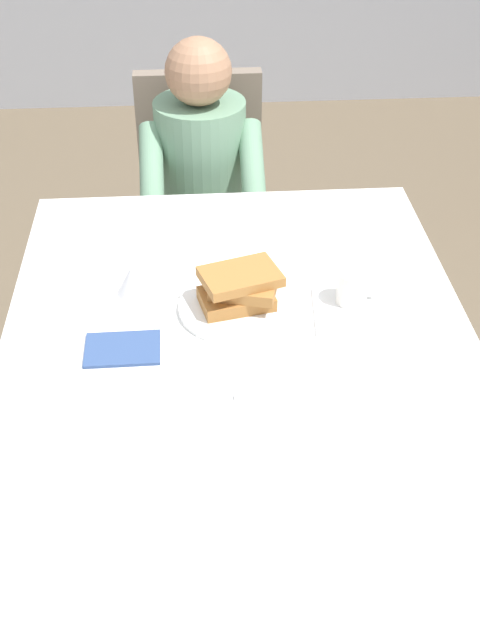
{
  "coord_description": "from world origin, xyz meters",
  "views": [
    {
      "loc": [
        -0.1,
        -1.37,
        1.87
      ],
      "look_at": [
        0.0,
        0.05,
        0.79
      ],
      "focal_mm": 44.14,
      "sensor_mm": 36.0,
      "label": 1
    }
  ],
  "objects_px": {
    "dining_table_main": "(241,379)",
    "cup_coffee": "(353,287)",
    "breakfast_stack": "(240,288)",
    "diner_person": "(202,176)",
    "chair_diner": "(202,191)",
    "fork_left_of_plate": "(159,317)",
    "syrup_pitcher": "(132,280)",
    "plate_breakfast": "(237,307)",
    "knife_right_of_plate": "(317,311)",
    "spoon_near_edge": "(269,395)"
  },
  "relations": [
    {
      "from": "breakfast_stack",
      "to": "diner_person",
      "type": "bearing_deg",
      "value": 94.62
    },
    {
      "from": "syrup_pitcher",
      "to": "fork_left_of_plate",
      "type": "distance_m",
      "value": 0.13
    },
    {
      "from": "chair_diner",
      "to": "fork_left_of_plate",
      "type": "distance_m",
      "value": 1.07
    },
    {
      "from": "fork_left_of_plate",
      "to": "chair_diner",
      "type": "bearing_deg",
      "value": -3.71
    },
    {
      "from": "cup_coffee",
      "to": "fork_left_of_plate",
      "type": "height_order",
      "value": "cup_coffee"
    },
    {
      "from": "syrup_pitcher",
      "to": "fork_left_of_plate",
      "type": "relative_size",
      "value": 0.44
    },
    {
      "from": "chair_diner",
      "to": "diner_person",
      "type": "height_order",
      "value": "diner_person"
    },
    {
      "from": "dining_table_main",
      "to": "diner_person",
      "type": "height_order",
      "value": "diner_person"
    },
    {
      "from": "dining_table_main",
      "to": "fork_left_of_plate",
      "type": "height_order",
      "value": "fork_left_of_plate"
    },
    {
      "from": "cup_coffee",
      "to": "dining_table_main",
      "type": "bearing_deg",
      "value": -149.12
    },
    {
      "from": "plate_breakfast",
      "to": "cup_coffee",
      "type": "distance_m",
      "value": 0.29
    },
    {
      "from": "chair_diner",
      "to": "fork_left_of_plate",
      "type": "xyz_separation_m",
      "value": [
        -0.13,
        -1.04,
        0.21
      ]
    },
    {
      "from": "knife_right_of_plate",
      "to": "fork_left_of_plate",
      "type": "bearing_deg",
      "value": 94.78
    },
    {
      "from": "diner_person",
      "to": "breakfast_stack",
      "type": "relative_size",
      "value": 5.32
    },
    {
      "from": "chair_diner",
      "to": "spoon_near_edge",
      "type": "bearing_deg",
      "value": 94.68
    },
    {
      "from": "plate_breakfast",
      "to": "knife_right_of_plate",
      "type": "xyz_separation_m",
      "value": [
        0.19,
        -0.02,
        -0.01
      ]
    },
    {
      "from": "syrup_pitcher",
      "to": "spoon_near_edge",
      "type": "distance_m",
      "value": 0.5
    },
    {
      "from": "cup_coffee",
      "to": "spoon_near_edge",
      "type": "relative_size",
      "value": 0.75
    },
    {
      "from": "plate_breakfast",
      "to": "fork_left_of_plate",
      "type": "distance_m",
      "value": 0.19
    },
    {
      "from": "plate_breakfast",
      "to": "fork_left_of_plate",
      "type": "relative_size",
      "value": 1.56
    },
    {
      "from": "dining_table_main",
      "to": "cup_coffee",
      "type": "bearing_deg",
      "value": 30.88
    },
    {
      "from": "chair_diner",
      "to": "fork_left_of_plate",
      "type": "relative_size",
      "value": 5.17
    },
    {
      "from": "plate_breakfast",
      "to": "breakfast_stack",
      "type": "relative_size",
      "value": 1.33
    },
    {
      "from": "plate_breakfast",
      "to": "spoon_near_edge",
      "type": "bearing_deg",
      "value": -81.47
    },
    {
      "from": "breakfast_stack",
      "to": "spoon_near_edge",
      "type": "xyz_separation_m",
      "value": [
        0.04,
        -0.31,
        -0.06
      ]
    },
    {
      "from": "chair_diner",
      "to": "breakfast_stack",
      "type": "distance_m",
      "value": 1.05
    },
    {
      "from": "diner_person",
      "to": "plate_breakfast",
      "type": "relative_size",
      "value": 4.0
    },
    {
      "from": "dining_table_main",
      "to": "cup_coffee",
      "type": "distance_m",
      "value": 0.36
    },
    {
      "from": "cup_coffee",
      "to": "knife_right_of_plate",
      "type": "xyz_separation_m",
      "value": [
        -0.09,
        -0.04,
        -0.04
      ]
    },
    {
      "from": "cup_coffee",
      "to": "syrup_pitcher",
      "type": "xyz_separation_m",
      "value": [
        -0.54,
        0.07,
        -0.01
      ]
    },
    {
      "from": "dining_table_main",
      "to": "plate_breakfast",
      "type": "bearing_deg",
      "value": 89.04
    },
    {
      "from": "dining_table_main",
      "to": "spoon_near_edge",
      "type": "height_order",
      "value": "spoon_near_edge"
    },
    {
      "from": "dining_table_main",
      "to": "breakfast_stack",
      "type": "height_order",
      "value": "breakfast_stack"
    },
    {
      "from": "dining_table_main",
      "to": "fork_left_of_plate",
      "type": "bearing_deg",
      "value": 144.64
    },
    {
      "from": "syrup_pitcher",
      "to": "spoon_near_edge",
      "type": "height_order",
      "value": "syrup_pitcher"
    },
    {
      "from": "dining_table_main",
      "to": "cup_coffee",
      "type": "xyz_separation_m",
      "value": [
        0.29,
        0.17,
        0.13
      ]
    },
    {
      "from": "fork_left_of_plate",
      "to": "knife_right_of_plate",
      "type": "bearing_deg",
      "value": -86.69
    },
    {
      "from": "chair_diner",
      "to": "spoon_near_edge",
      "type": "height_order",
      "value": "chair_diner"
    },
    {
      "from": "breakfast_stack",
      "to": "cup_coffee",
      "type": "xyz_separation_m",
      "value": [
        0.28,
        0.01,
        -0.02
      ]
    },
    {
      "from": "breakfast_stack",
      "to": "fork_left_of_plate",
      "type": "relative_size",
      "value": 1.17
    },
    {
      "from": "knife_right_of_plate",
      "to": "plate_breakfast",
      "type": "bearing_deg",
      "value": 88.77
    },
    {
      "from": "breakfast_stack",
      "to": "syrup_pitcher",
      "type": "bearing_deg",
      "value": 161.71
    },
    {
      "from": "syrup_pitcher",
      "to": "knife_right_of_plate",
      "type": "xyz_separation_m",
      "value": [
        0.44,
        -0.11,
        -0.04
      ]
    },
    {
      "from": "chair_diner",
      "to": "spoon_near_edge",
      "type": "distance_m",
      "value": 1.35
    },
    {
      "from": "diner_person",
      "to": "cup_coffee",
      "type": "xyz_separation_m",
      "value": [
        0.34,
        -0.84,
        0.11
      ]
    },
    {
      "from": "dining_table_main",
      "to": "breakfast_stack",
      "type": "xyz_separation_m",
      "value": [
        0.01,
        0.16,
        0.15
      ]
    },
    {
      "from": "fork_left_of_plate",
      "to": "spoon_near_edge",
      "type": "bearing_deg",
      "value": -137.43
    },
    {
      "from": "chair_diner",
      "to": "knife_right_of_plate",
      "type": "relative_size",
      "value": 4.65
    },
    {
      "from": "spoon_near_edge",
      "to": "dining_table_main",
      "type": "bearing_deg",
      "value": 103.55
    },
    {
      "from": "plate_breakfast",
      "to": "knife_right_of_plate",
      "type": "height_order",
      "value": "plate_breakfast"
    }
  ]
}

